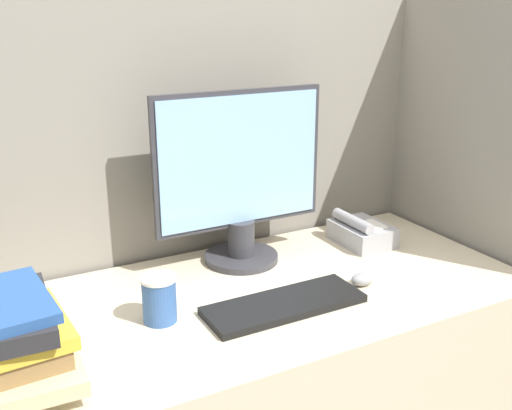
{
  "coord_description": "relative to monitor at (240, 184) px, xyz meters",
  "views": [
    {
      "loc": [
        -0.67,
        -0.94,
        1.51
      ],
      "look_at": [
        0.05,
        0.38,
        1.01
      ],
      "focal_mm": 42.0,
      "sensor_mm": 36.0,
      "label": 1
    }
  ],
  "objects": [
    {
      "name": "keyboard",
      "position": [
        -0.04,
        -0.33,
        -0.23
      ],
      "size": [
        0.42,
        0.15,
        0.02
      ],
      "color": "black",
      "rests_on": "desk"
    },
    {
      "name": "monitor",
      "position": [
        0.0,
        0.0,
        0.0
      ],
      "size": [
        0.53,
        0.23,
        0.52
      ],
      "color": "#333338",
      "rests_on": "desk"
    },
    {
      "name": "cubicle_panel_right",
      "position": [
        0.73,
        -0.19,
        -0.23
      ],
      "size": [
        0.04,
        0.76,
        1.56
      ],
      "color": "gray",
      "rests_on": "ground_plane"
    },
    {
      "name": "desk_telephone",
      "position": [
        0.41,
        -0.06,
        -0.21
      ],
      "size": [
        0.15,
        0.2,
        0.1
      ],
      "color": "#99999E",
      "rests_on": "desk"
    },
    {
      "name": "mouse",
      "position": [
        0.22,
        -0.31,
        -0.23
      ],
      "size": [
        0.07,
        0.05,
        0.04
      ],
      "color": "gray",
      "rests_on": "desk"
    },
    {
      "name": "book_stack",
      "position": [
        -0.7,
        -0.34,
        -0.15
      ],
      "size": [
        0.27,
        0.31,
        0.2
      ],
      "color": "silver",
      "rests_on": "desk"
    },
    {
      "name": "cubicle_panel_rear",
      "position": [
        -0.09,
        0.17,
        -0.23
      ],
      "size": [
        1.97,
        0.04,
        1.56
      ],
      "color": "gray",
      "rests_on": "ground_plane"
    },
    {
      "name": "coffee_cup",
      "position": [
        -0.34,
        -0.24,
        -0.18
      ],
      "size": [
        0.09,
        0.09,
        0.12
      ],
      "color": "#335999",
      "rests_on": "desk"
    }
  ]
}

